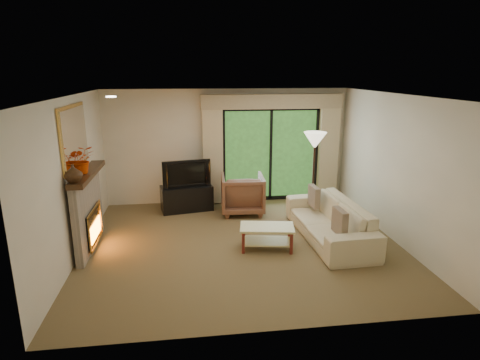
{
  "coord_description": "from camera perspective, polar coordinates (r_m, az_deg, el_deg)",
  "views": [
    {
      "loc": [
        -0.9,
        -6.52,
        2.98
      ],
      "look_at": [
        0.0,
        0.3,
        1.1
      ],
      "focal_mm": 30.0,
      "sensor_mm": 36.0,
      "label": 1
    }
  ],
  "objects": [
    {
      "name": "floor",
      "position": [
        7.23,
        0.31,
        -9.07
      ],
      "size": [
        5.5,
        5.5,
        0.0
      ],
      "primitive_type": "plane",
      "color": "brown",
      "rests_on": "ground"
    },
    {
      "name": "branches",
      "position": [
        6.94,
        -21.63,
        2.71
      ],
      "size": [
        0.5,
        0.46,
        0.46
      ],
      "primitive_type": "imported",
      "rotation": [
        0.0,
        0.0,
        0.3
      ],
      "color": "#C03404",
      "rests_on": "fireplace"
    },
    {
      "name": "curtain_right",
      "position": [
        9.61,
        12.44,
        4.24
      ],
      "size": [
        0.45,
        0.18,
        2.35
      ],
      "primitive_type": "cube",
      "color": "tan",
      "rests_on": "floor"
    },
    {
      "name": "sliding_door",
      "position": [
        9.36,
        4.36,
        3.65
      ],
      "size": [
        2.26,
        0.1,
        2.16
      ],
      "primitive_type": null,
      "color": "black",
      "rests_on": "floor"
    },
    {
      "name": "floor_lamp",
      "position": [
        8.6,
        10.38,
        0.89
      ],
      "size": [
        0.5,
        0.5,
        1.76
      ],
      "primitive_type": null,
      "rotation": [
        0.0,
        0.0,
        0.06
      ],
      "color": "beige",
      "rests_on": "floor"
    },
    {
      "name": "pillow_near",
      "position": [
        6.8,
        14.0,
        -5.78
      ],
      "size": [
        0.13,
        0.42,
        0.42
      ],
      "primitive_type": "cube",
      "rotation": [
        0.0,
        0.0,
        0.04
      ],
      "color": "#4D322B",
      "rests_on": "sofa"
    },
    {
      "name": "mirror",
      "position": [
        7.04,
        -22.48,
        5.71
      ],
      "size": [
        0.07,
        1.45,
        1.02
      ],
      "primitive_type": null,
      "color": "gold",
      "rests_on": "wall_left"
    },
    {
      "name": "cornice",
      "position": [
        9.11,
        4.64,
        11.07
      ],
      "size": [
        3.2,
        0.24,
        0.32
      ],
      "primitive_type": "cube",
      "color": "tan",
      "rests_on": "wall_back"
    },
    {
      "name": "curtain_left",
      "position": [
        9.06,
        -3.89,
        3.91
      ],
      "size": [
        0.45,
        0.18,
        2.35
      ],
      "primitive_type": "cube",
      "color": "tan",
      "rests_on": "floor"
    },
    {
      "name": "wall_left",
      "position": [
        6.99,
        -22.62,
        0.16
      ],
      "size": [
        0.0,
        5.0,
        5.0
      ],
      "primitive_type": "plane",
      "rotation": [
        1.57,
        0.0,
        1.57
      ],
      "color": "beige",
      "rests_on": "ground"
    },
    {
      "name": "wall_right",
      "position": [
        7.66,
        21.17,
        1.56
      ],
      "size": [
        0.0,
        5.0,
        5.0
      ],
      "primitive_type": "plane",
      "rotation": [
        1.57,
        0.0,
        -1.57
      ],
      "color": "beige",
      "rests_on": "ground"
    },
    {
      "name": "media_console",
      "position": [
        8.9,
        -7.58,
        -2.56
      ],
      "size": [
        1.17,
        0.69,
        0.55
      ],
      "primitive_type": "cube",
      "rotation": [
        0.0,
        0.0,
        0.18
      ],
      "color": "black",
      "rests_on": "floor"
    },
    {
      "name": "fireplace",
      "position": [
        7.31,
        -20.83,
        -4.05
      ],
      "size": [
        0.24,
        1.7,
        1.37
      ],
      "primitive_type": null,
      "color": "gray",
      "rests_on": "floor"
    },
    {
      "name": "ceiling",
      "position": [
        6.6,
        0.35,
        11.97
      ],
      "size": [
        5.5,
        5.5,
        0.0
      ],
      "primitive_type": "plane",
      "rotation": [
        3.14,
        0.0,
        0.0
      ],
      "color": "silver",
      "rests_on": "ground"
    },
    {
      "name": "vase",
      "position": [
        6.46,
        -22.64,
        0.9
      ],
      "size": [
        0.28,
        0.28,
        0.27
      ],
      "primitive_type": "imported",
      "rotation": [
        0.0,
        0.0,
        0.05
      ],
      "color": "#372211",
      "rests_on": "fireplace"
    },
    {
      "name": "tv",
      "position": [
        8.74,
        -7.71,
        1.03
      ],
      "size": [
        1.05,
        0.32,
        0.6
      ],
      "primitive_type": "imported",
      "rotation": [
        0.0,
        0.0,
        0.18
      ],
      "color": "black",
      "rests_on": "media_console"
    },
    {
      "name": "wall_front",
      "position": [
        4.45,
        4.74,
        -6.95
      ],
      "size": [
        5.0,
        0.0,
        5.0
      ],
      "primitive_type": "plane",
      "rotation": [
        -1.57,
        0.0,
        0.0
      ],
      "color": "beige",
      "rests_on": "ground"
    },
    {
      "name": "armchair",
      "position": [
        8.63,
        0.34,
        -1.97
      ],
      "size": [
        0.95,
        0.97,
        0.84
      ],
      "primitive_type": "imported",
      "rotation": [
        0.0,
        0.0,
        3.08
      ],
      "color": "brown",
      "rests_on": "floor"
    },
    {
      "name": "sofa",
      "position": [
        7.51,
        12.56,
        -5.61
      ],
      "size": [
        1.03,
        2.43,
        0.7
      ],
      "primitive_type": "imported",
      "rotation": [
        0.0,
        0.0,
        -1.53
      ],
      "color": "beige",
      "rests_on": "floor"
    },
    {
      "name": "pillow_far",
      "position": [
        8.02,
        10.47,
        -2.33
      ],
      "size": [
        0.13,
        0.42,
        0.41
      ],
      "primitive_type": "cube",
      "rotation": [
        0.0,
        0.0,
        0.04
      ],
      "color": "#4D322B",
      "rests_on": "sofa"
    },
    {
      "name": "wall_back",
      "position": [
        9.22,
        -1.79,
        4.78
      ],
      "size": [
        5.0,
        0.0,
        5.0
      ],
      "primitive_type": "plane",
      "rotation": [
        1.57,
        0.0,
        0.0
      ],
      "color": "beige",
      "rests_on": "ground"
    },
    {
      "name": "coffee_table",
      "position": [
        6.99,
        3.84,
        -8.15
      ],
      "size": [
        0.99,
        0.65,
        0.41
      ],
      "primitive_type": null,
      "rotation": [
        0.0,
        0.0,
        -0.17
      ],
      "color": "#F5DF92",
      "rests_on": "floor"
    }
  ]
}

